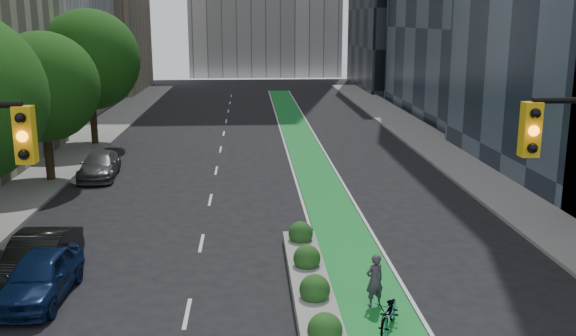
{
  "coord_description": "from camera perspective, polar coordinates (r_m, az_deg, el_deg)",
  "views": [
    {
      "loc": [
        -0.65,
        -11.22,
        8.29
      ],
      "look_at": [
        0.77,
        11.51,
        3.0
      ],
      "focal_mm": 40.0,
      "sensor_mm": 36.0,
      "label": 1
    }
  ],
  "objects": [
    {
      "name": "sidewalk_left",
      "position": [
        38.78,
        -20.19,
        0.03
      ],
      "size": [
        3.6,
        90.0,
        0.15
      ],
      "primitive_type": "cube",
      "color": "gray",
      "rests_on": "ground"
    },
    {
      "name": "sidewalk_right",
      "position": [
        39.17,
        15.05,
        0.52
      ],
      "size": [
        3.6,
        90.0,
        0.15
      ],
      "primitive_type": "cube",
      "color": "gray",
      "rests_on": "ground"
    },
    {
      "name": "bike_lane_paint",
      "position": [
        42.2,
        1.46,
        1.75
      ],
      "size": [
        2.2,
        70.0,
        0.01
      ],
      "primitive_type": "cube",
      "color": "#198B32",
      "rests_on": "ground"
    },
    {
      "name": "tree_midfar",
      "position": [
        34.96,
        -20.92,
        6.73
      ],
      "size": [
        5.6,
        5.6,
        7.76
      ],
      "color": "black",
      "rests_on": "ground"
    },
    {
      "name": "tree_far",
      "position": [
        44.52,
        -17.23,
        9.16
      ],
      "size": [
        6.6,
        6.6,
        9.0
      ],
      "color": "black",
      "rests_on": "ground"
    },
    {
      "name": "median_planter",
      "position": [
        19.99,
        2.07,
        -10.27
      ],
      "size": [
        1.2,
        10.26,
        1.1
      ],
      "color": "gray",
      "rests_on": "ground"
    },
    {
      "name": "bicycle",
      "position": [
        18.11,
        8.97,
        -12.64
      ],
      "size": [
        1.32,
        1.94,
        0.96
      ],
      "primitive_type": "imported",
      "rotation": [
        0.0,
        0.0,
        -0.41
      ],
      "color": "gray",
      "rests_on": "ground"
    },
    {
      "name": "cyclist",
      "position": [
        19.28,
        7.7,
        -9.88
      ],
      "size": [
        0.69,
        0.58,
        1.62
      ],
      "primitive_type": "imported",
      "rotation": [
        0.0,
        0.0,
        3.54
      ],
      "color": "#3E3843",
      "rests_on": "ground"
    },
    {
      "name": "parked_car_left_near",
      "position": [
        21.01,
        -21.16,
        -8.95
      ],
      "size": [
        1.89,
        4.35,
        1.46
      ],
      "primitive_type": "imported",
      "rotation": [
        0.0,
        0.0,
        -0.04
      ],
      "color": "#0B1C45",
      "rests_on": "ground"
    },
    {
      "name": "parked_car_left_mid",
      "position": [
        22.39,
        -21.29,
        -7.51
      ],
      "size": [
        1.79,
        4.69,
        1.53
      ],
      "primitive_type": "imported",
      "rotation": [
        0.0,
        0.0,
        -0.04
      ],
      "color": "black",
      "rests_on": "ground"
    },
    {
      "name": "parked_car_left_far",
      "position": [
        35.79,
        -16.42,
        0.23
      ],
      "size": [
        2.15,
        4.69,
        1.33
      ],
      "primitive_type": "imported",
      "rotation": [
        0.0,
        0.0,
        0.06
      ],
      "color": "#4E5053",
      "rests_on": "ground"
    }
  ]
}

